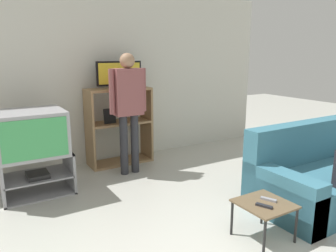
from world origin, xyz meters
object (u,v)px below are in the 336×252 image
object	(u,v)px
media_shelf	(119,126)
snack_table	(264,207)
couch	(321,178)
person_standing_adult	(128,102)
television_main	(30,133)
tv_stand	(37,174)
remote_control_white	(269,199)
television_flat	(119,75)
remote_control_black	(264,206)

from	to	relation	value
media_shelf	snack_table	distance (m)	2.66
couch	person_standing_adult	distance (m)	2.54
television_main	media_shelf	world-z (taller)	media_shelf
tv_stand	snack_table	size ratio (longest dim) A/B	1.80
remote_control_white	person_standing_adult	bearing A→B (deg)	76.16
tv_stand	television_main	bearing A→B (deg)	-172.15
snack_table	person_standing_adult	distance (m)	2.29
television_flat	person_standing_adult	size ratio (longest dim) A/B	0.42
tv_stand	media_shelf	world-z (taller)	media_shelf
remote_control_black	couch	world-z (taller)	couch
snack_table	couch	xyz separation A→B (m)	(1.12, 0.21, -0.02)
television_main	person_standing_adult	xyz separation A→B (m)	(1.27, 0.08, 0.25)
snack_table	remote_control_black	xyz separation A→B (m)	(-0.06, -0.05, 0.05)
television_main	person_standing_adult	size ratio (longest dim) A/B	0.46
television_main	person_standing_adult	distance (m)	1.30
media_shelf	person_standing_adult	world-z (taller)	person_standing_adult
remote_control_black	media_shelf	bearing A→B (deg)	70.72
television_main	remote_control_white	distance (m)	2.68
television_flat	snack_table	distance (m)	2.85
tv_stand	person_standing_adult	bearing A→B (deg)	3.37
media_shelf	remote_control_black	size ratio (longest dim) A/B	7.95
television_main	remote_control_white	size ratio (longest dim) A/B	5.25
person_standing_adult	tv_stand	bearing A→B (deg)	-176.63
media_shelf	snack_table	size ratio (longest dim) A/B	2.60
media_shelf	couch	size ratio (longest dim) A/B	0.69
media_shelf	couch	distance (m)	2.82
television_main	couch	xyz separation A→B (m)	(2.72, -1.87, -0.47)
snack_table	person_standing_adult	size ratio (longest dim) A/B	0.27
remote_control_black	remote_control_white	bearing A→B (deg)	4.38
tv_stand	couch	xyz separation A→B (m)	(2.69, -1.88, 0.04)
couch	television_flat	bearing A→B (deg)	119.25
snack_table	remote_control_black	distance (m)	0.10
remote_control_black	television_main	bearing A→B (deg)	101.88
media_shelf	couch	bearing A→B (deg)	-60.02
remote_control_white	person_standing_adult	xyz separation A→B (m)	(-0.40, 2.14, 0.65)
couch	person_standing_adult	xyz separation A→B (m)	(-1.45, 1.95, 0.72)
tv_stand	television_main	distance (m)	0.51
television_main	snack_table	size ratio (longest dim) A/B	1.71
television_main	television_flat	bearing A→B (deg)	22.67
remote_control_white	couch	xyz separation A→B (m)	(1.06, 0.19, -0.08)
television_main	couch	size ratio (longest dim) A/B	0.45
remote_control_black	person_standing_adult	world-z (taller)	person_standing_adult
television_flat	person_standing_adult	bearing A→B (deg)	-99.98
television_flat	remote_control_white	world-z (taller)	television_flat
snack_table	television_main	bearing A→B (deg)	127.51
snack_table	person_standing_adult	bearing A→B (deg)	98.68
media_shelf	remote_control_black	xyz separation A→B (m)	(0.21, -2.69, -0.23)
media_shelf	snack_table	xyz separation A→B (m)	(0.28, -2.63, -0.28)
television_flat	person_standing_adult	distance (m)	0.59
couch	remote_control_black	bearing A→B (deg)	-167.61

